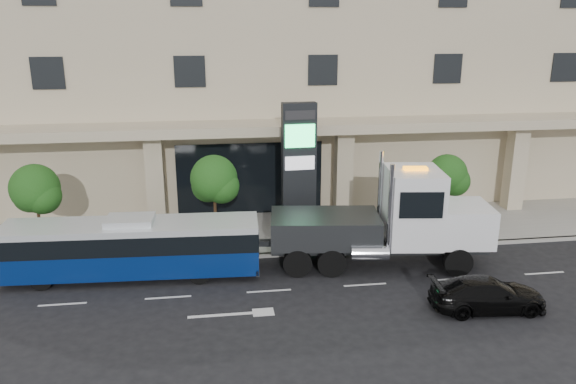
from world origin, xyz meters
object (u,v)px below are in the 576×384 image
Objects in this scene: tow_truck at (390,222)px; black_sedan at (488,294)px; city_bus at (132,247)px; signage_pylon at (299,169)px.

black_sedan is (2.41, -4.51, -1.40)m from tow_truck.
black_sedan is at bearing -54.52° from tow_truck.
signage_pylon is (7.69, 3.67, 2.15)m from city_bus.
black_sedan is (13.51, -4.82, -0.74)m from city_bus.
city_bus reaches higher than black_sedan.
city_bus is at bearing 74.11° from black_sedan.
tow_truck is 5.30m from black_sedan.
tow_truck is (11.11, -0.31, 0.66)m from city_bus.
city_bus is 14.37m from black_sedan.
tow_truck is 1.64× the size of signage_pylon.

